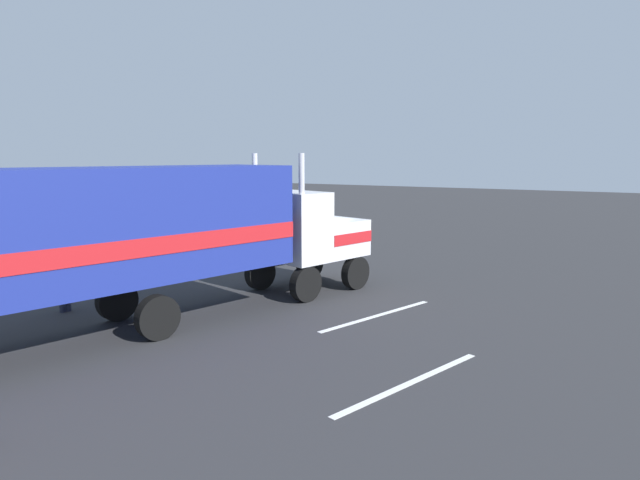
% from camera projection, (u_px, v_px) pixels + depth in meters
% --- Properties ---
extents(ground_plane, '(120.00, 120.00, 0.00)m').
position_uv_depth(ground_plane, '(302.00, 288.00, 18.53)').
color(ground_plane, '#2D2D30').
extents(lane_stripe_near, '(4.22, 1.55, 0.01)m').
position_uv_depth(lane_stripe_near, '(377.00, 316.00, 15.33)').
color(lane_stripe_near, silver).
rests_on(lane_stripe_near, ground_plane).
extents(lane_stripe_mid, '(4.24, 1.50, 0.01)m').
position_uv_depth(lane_stripe_mid, '(411.00, 382.00, 10.82)').
color(lane_stripe_mid, silver).
rests_on(lane_stripe_mid, ground_plane).
extents(semi_truck, '(14.29, 6.34, 4.50)m').
position_uv_depth(semi_truck, '(136.00, 232.00, 13.85)').
color(semi_truck, silver).
rests_on(semi_truck, ground_plane).
extents(person_bystander, '(0.36, 0.47, 1.63)m').
position_uv_depth(person_bystander, '(63.00, 281.00, 15.65)').
color(person_bystander, '#2D3347').
rests_on(person_bystander, ground_plane).
extents(parked_bus, '(11.20, 6.20, 3.40)m').
position_uv_depth(parked_bus, '(75.00, 215.00, 22.20)').
color(parked_bus, '#1E5999').
rests_on(parked_bus, ground_plane).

